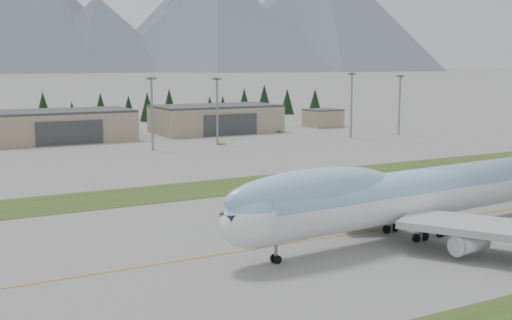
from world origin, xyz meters
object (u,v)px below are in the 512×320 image
hangar_right (216,119)px  service_vehicle_b (221,144)px  hangar_center (61,126)px  service_vehicle_c (277,132)px  boeing_747_freighter (410,194)px

hangar_right → service_vehicle_b: 39.85m
hangar_center → service_vehicle_b: size_ratio=15.35×
hangar_center → service_vehicle_c: size_ratio=10.27×
service_vehicle_b → service_vehicle_c: bearing=-30.3°
service_vehicle_c → hangar_right: bearing=131.3°
boeing_747_freighter → service_vehicle_b: bearing=74.1°
hangar_center → service_vehicle_b: hangar_center is taller
hangar_center → service_vehicle_b: (44.71, -36.40, -5.39)m
hangar_center → hangar_right: (60.00, 0.00, 0.00)m
boeing_747_freighter → service_vehicle_b: 121.57m
hangar_right → hangar_center: bearing=180.0°
boeing_747_freighter → service_vehicle_b: size_ratio=24.81×
service_vehicle_b → service_vehicle_c: service_vehicle_c is taller
service_vehicle_c → service_vehicle_b: bearing=-164.7°
hangar_center → hangar_right: bearing=0.0°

